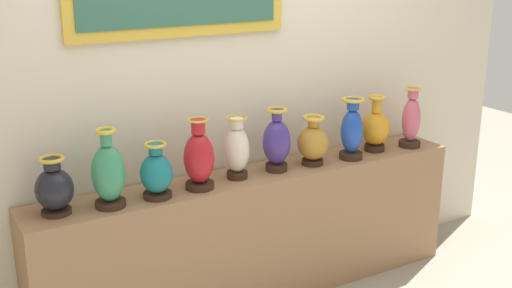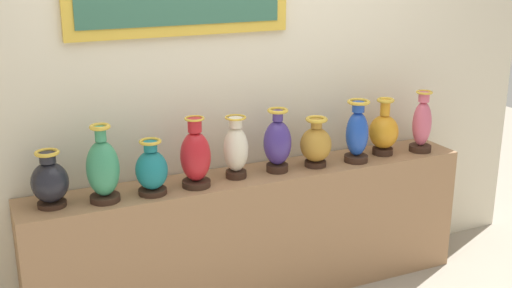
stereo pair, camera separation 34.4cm
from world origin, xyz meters
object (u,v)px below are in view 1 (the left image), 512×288
vase_onyx (54,189)px  vase_jade (108,174)px  vase_sapphire (352,131)px  vase_rose (411,121)px  vase_ochre (313,142)px  vase_crimson (199,159)px  vase_ivory (237,150)px  vase_teal (156,173)px  vase_indigo (277,142)px  vase_amber (376,128)px

vase_onyx → vase_jade: bearing=-9.6°
vase_onyx → vase_sapphire: vase_sapphire is taller
vase_onyx → vase_rose: 2.31m
vase_ochre → vase_sapphire: vase_sapphire is taller
vase_crimson → vase_ivory: 0.26m
vase_onyx → vase_crimson: 0.77m
vase_ochre → vase_rose: bearing=-2.0°
vase_onyx → vase_jade: vase_jade is taller
vase_crimson → vase_ochre: 0.77m
vase_onyx → vase_teal: 0.52m
vase_teal → vase_sapphire: vase_sapphire is taller
vase_onyx → vase_indigo: bearing=-0.3°
vase_indigo → vase_amber: (0.76, 0.01, -0.02)m
vase_ivory → vase_rose: 1.28m
vase_ochre → vase_amber: bearing=2.5°
vase_indigo → vase_amber: size_ratio=1.04×
vase_ochre → vase_rose: 0.77m
vase_jade → vase_ivory: size_ratio=1.14×
vase_ochre → vase_rose: vase_rose is taller
vase_onyx → vase_ivory: 1.03m
vase_rose → vase_crimson: bearing=179.8°
vase_crimson → vase_ivory: vase_crimson is taller
vase_jade → vase_sapphire: size_ratio=1.07×
vase_onyx → vase_rose: size_ratio=0.75×
vase_indigo → vase_ivory: bearing=178.9°
vase_indigo → vase_crimson: bearing=-176.2°
vase_onyx → vase_sapphire: 1.82m
vase_teal → vase_ochre: bearing=1.7°
vase_teal → vase_ivory: vase_ivory is taller
vase_onyx → vase_rose: (2.31, -0.05, 0.04)m
vase_ivory → vase_indigo: 0.26m
vase_jade → vase_teal: bearing=-1.2°
vase_jade → vase_sapphire: (1.55, -0.01, 0.00)m
vase_teal → vase_amber: size_ratio=0.83×
vase_ivory → vase_amber: vase_amber is taller
vase_teal → vase_amber: vase_amber is taller
vase_indigo → vase_sapphire: vase_sapphire is taller
vase_indigo → vase_teal: bearing=-176.8°
vase_ivory → vase_amber: 1.02m
vase_teal → vase_sapphire: size_ratio=0.78×
vase_jade → vase_sapphire: vase_jade is taller
vase_crimson → vase_rose: vase_rose is taller
vase_crimson → vase_amber: vase_crimson is taller
vase_teal → vase_ochre: size_ratio=1.00×
vase_teal → vase_amber: 1.53m
vase_amber → vase_ochre: bearing=-177.5°
vase_onyx → vase_rose: vase_rose is taller
vase_indigo → vase_sapphire: (0.52, -0.04, 0.00)m
vase_sapphire → vase_rose: bearing=0.3°
vase_jade → vase_sapphire: bearing=-0.2°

